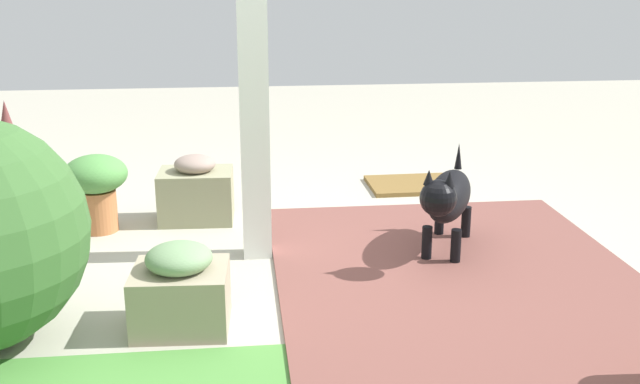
% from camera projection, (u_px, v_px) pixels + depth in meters
% --- Properties ---
extents(ground_plane, '(12.00, 12.00, 0.00)m').
position_uv_depth(ground_plane, '(304.00, 254.00, 4.00)').
color(ground_plane, '#B1AC9A').
extents(brick_path, '(1.80, 2.40, 0.02)m').
position_uv_depth(brick_path, '(461.00, 280.00, 3.64)').
color(brick_path, brown).
rests_on(brick_path, ground).
extents(porch_pillar, '(0.15, 0.15, 2.17)m').
position_uv_depth(porch_pillar, '(252.00, 50.00, 3.68)').
color(porch_pillar, white).
rests_on(porch_pillar, ground).
extents(stone_planter_nearest, '(0.45, 0.34, 0.41)m').
position_uv_depth(stone_planter_nearest, '(196.00, 192.00, 4.48)').
color(stone_planter_nearest, gray).
rests_on(stone_planter_nearest, ground).
extents(stone_planter_mid, '(0.41, 0.37, 0.38)m').
position_uv_depth(stone_planter_mid, '(181.00, 290.00, 3.13)').
color(stone_planter_mid, tan).
rests_on(stone_planter_mid, ground).
extents(terracotta_pot_broad, '(0.36, 0.36, 0.45)m').
position_uv_depth(terracotta_pot_broad, '(96.00, 184.00, 4.27)').
color(terracotta_pot_broad, '#BC7143').
rests_on(terracotta_pot_broad, ground).
extents(terracotta_pot_spiky, '(0.26, 0.26, 0.74)m').
position_uv_depth(terracotta_pot_spiky, '(12.00, 166.00, 4.39)').
color(terracotta_pot_spiky, '#C96E45').
rests_on(terracotta_pot_spiky, ground).
extents(dog, '(0.48, 0.77, 0.54)m').
position_uv_depth(dog, '(447.00, 197.00, 3.91)').
color(dog, black).
rests_on(dog, ground).
extents(doormat, '(0.62, 0.48, 0.03)m').
position_uv_depth(doormat, '(413.00, 185.00, 5.22)').
color(doormat, brown).
rests_on(doormat, ground).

